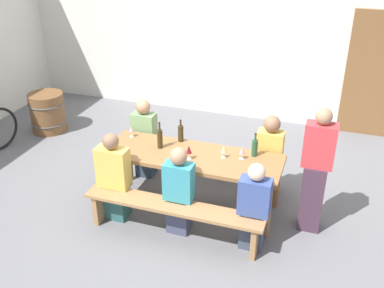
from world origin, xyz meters
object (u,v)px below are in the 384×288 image
(seated_guest_far_1, at_px, (269,159))
(wine_barrel, at_px, (48,112))
(tasting_table, at_px, (192,160))
(wine_bottle_2, at_px, (181,133))
(wine_glass_1, at_px, (189,150))
(wine_glass_2, at_px, (131,129))
(seated_guest_near_0, at_px, (114,179))
(seated_guest_far_0, at_px, (145,140))
(standing_host, at_px, (315,173))
(wine_bottle_1, at_px, (160,138))
(wine_glass_3, at_px, (224,150))
(wooden_door, at_px, (373,76))
(wine_bottle_0, at_px, (255,147))
(bench_far, at_px, (208,157))
(bench_near, at_px, (173,211))
(seated_guest_near_2, at_px, (254,208))
(seated_guest_near_1, at_px, (179,192))
(wine_glass_0, at_px, (242,150))

(seated_guest_far_1, bearing_deg, wine_barrel, -101.66)
(tasting_table, relative_size, wine_bottle_2, 7.33)
(tasting_table, height_order, wine_glass_1, wine_glass_1)
(wine_glass_2, relative_size, seated_guest_near_0, 0.13)
(seated_guest_near_0, bearing_deg, wine_bottle_2, -33.64)
(tasting_table, height_order, seated_guest_far_0, seated_guest_far_0)
(standing_host, bearing_deg, wine_bottle_1, -0.58)
(wine_glass_3, relative_size, seated_guest_far_0, 0.14)
(wooden_door, distance_m, wine_bottle_1, 3.92)
(wine_bottle_0, distance_m, seated_guest_far_1, 0.44)
(wine_glass_2, distance_m, seated_guest_far_1, 1.86)
(bench_far, xyz_separation_m, seated_guest_far_1, (0.88, -0.15, 0.22))
(bench_far, bearing_deg, wine_glass_3, -58.18)
(wooden_door, height_order, seated_guest_far_0, wooden_door)
(bench_near, distance_m, wine_glass_1, 0.77)
(wine_glass_2, height_order, wine_barrel, wine_glass_2)
(wooden_door, distance_m, seated_guest_far_0, 3.93)
(bench_far, distance_m, seated_guest_near_2, 1.52)
(seated_guest_far_1, bearing_deg, seated_guest_near_2, 1.47)
(wine_bottle_0, bearing_deg, wooden_door, 63.53)
(bench_far, height_order, seated_guest_near_1, seated_guest_near_1)
(wine_glass_1, bearing_deg, wine_glass_0, 19.68)
(wine_bottle_2, bearing_deg, seated_guest_near_1, -71.33)
(tasting_table, height_order, seated_guest_near_2, seated_guest_near_2)
(seated_guest_near_1, bearing_deg, seated_guest_near_0, 90.00)
(tasting_table, distance_m, wine_glass_2, 0.97)
(wine_glass_0, bearing_deg, wine_barrel, 161.40)
(wine_glass_1, relative_size, wine_glass_3, 1.11)
(wine_glass_1, bearing_deg, wooden_door, 55.90)
(wine_bottle_2, xyz_separation_m, wine_barrel, (-2.86, 1.05, -0.53))
(wine_glass_3, distance_m, seated_guest_near_2, 0.86)
(seated_guest_far_0, bearing_deg, wine_bottle_1, 42.67)
(wine_glass_2, xyz_separation_m, seated_guest_far_1, (1.81, 0.31, -0.28))
(bench_far, relative_size, wine_glass_1, 11.72)
(wine_glass_1, relative_size, seated_guest_near_0, 0.16)
(seated_guest_near_2, distance_m, seated_guest_far_1, 1.06)
(wine_bottle_2, bearing_deg, bench_near, -75.18)
(wooden_door, relative_size, seated_guest_near_0, 1.82)
(wine_glass_0, bearing_deg, seated_guest_near_2, -64.65)
(wine_glass_1, bearing_deg, wine_bottle_0, 25.07)
(wine_bottle_2, height_order, seated_guest_far_0, seated_guest_far_0)
(bench_far, relative_size, seated_guest_near_2, 1.99)
(wine_bottle_0, relative_size, seated_guest_near_2, 0.29)
(wine_glass_0, height_order, standing_host, standing_host)
(seated_guest_far_1, xyz_separation_m, wine_barrel, (-4.00, 0.83, -0.23))
(wooden_door, relative_size, wine_glass_1, 11.52)
(wooden_door, relative_size, seated_guest_near_1, 1.89)
(wine_bottle_2, height_order, seated_guest_near_0, seated_guest_near_0)
(seated_guest_far_0, bearing_deg, bench_near, 36.32)
(bench_far, xyz_separation_m, wine_bottle_2, (-0.26, -0.37, 0.51))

